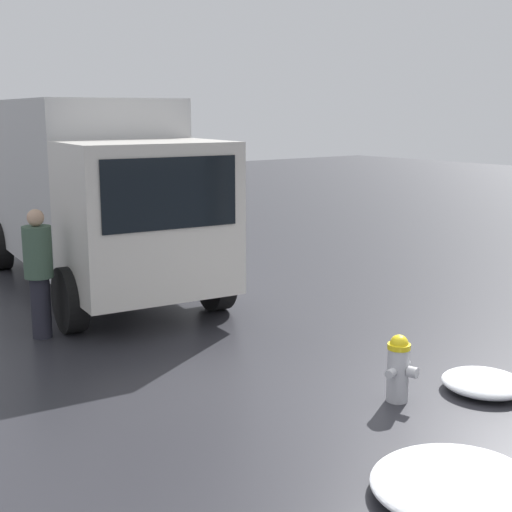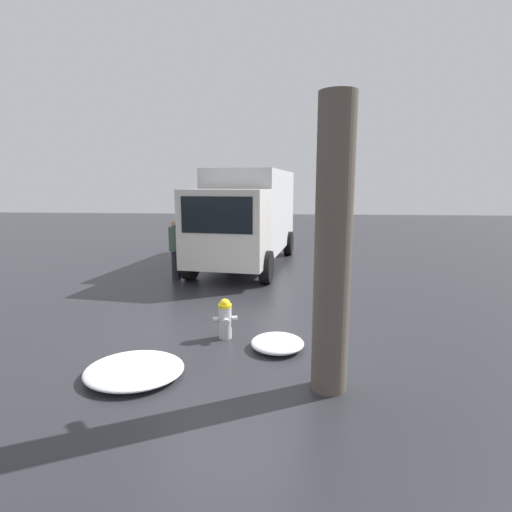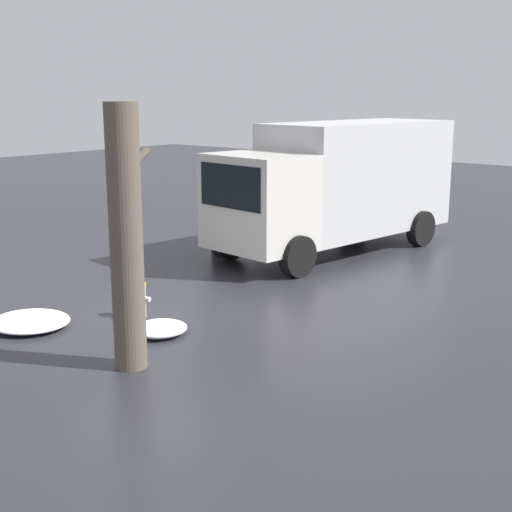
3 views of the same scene
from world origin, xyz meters
TOP-DOWN VIEW (x-y plane):
  - ground_plane at (0.00, 0.00)m, footprint 60.00×60.00m
  - fire_hydrant at (-0.00, -0.00)m, footprint 0.34×0.43m
  - tree_trunk at (-1.63, -1.65)m, footprint 0.71×0.46m
  - delivery_truck at (6.74, 0.29)m, footprint 7.02×3.15m
  - pedestrian at (4.30, 2.12)m, footprint 0.37×0.37m
  - snow_pile_by_hydrant at (-0.40, -0.93)m, footprint 0.90×0.87m
  - snow_pile_curbside at (-1.52, 1.05)m, footprint 1.29×1.39m

SIDE VIEW (x-z plane):
  - ground_plane at x=0.00m, z-range 0.00..0.00m
  - snow_pile_curbside at x=-1.52m, z-range 0.00..0.19m
  - snow_pile_by_hydrant at x=-0.40m, z-range 0.00..0.19m
  - fire_hydrant at x=0.00m, z-range 0.01..0.72m
  - pedestrian at x=4.30m, z-range 0.08..1.79m
  - delivery_truck at x=6.74m, z-range 0.13..3.27m
  - tree_trunk at x=-1.63m, z-range 0.01..3.75m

